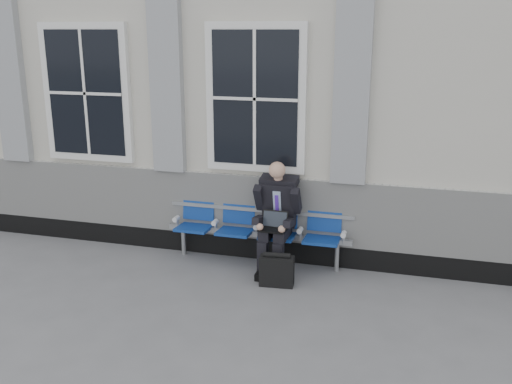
% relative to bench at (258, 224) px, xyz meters
% --- Properties ---
extents(ground, '(70.00, 70.00, 0.00)m').
position_rel_bench_xyz_m(ground, '(-0.42, -1.32, -0.55)').
color(ground, slate).
rests_on(ground, ground).
extents(station_building, '(14.40, 4.40, 4.49)m').
position_rel_bench_xyz_m(station_building, '(-0.44, 2.15, 1.67)').
color(station_building, beige).
rests_on(station_building, ground).
extents(bench, '(2.60, 0.47, 0.91)m').
position_rel_bench_xyz_m(bench, '(0.00, 0.00, 0.00)').
color(bench, '#9EA0A3').
rests_on(bench, ground).
extents(businessman, '(0.61, 0.82, 1.48)m').
position_rel_bench_xyz_m(businessman, '(0.30, -0.14, 0.24)').
color(businessman, black).
rests_on(businessman, ground).
extents(briefcase, '(0.45, 0.22, 0.44)m').
position_rel_bench_xyz_m(briefcase, '(0.43, -0.67, -0.35)').
color(briefcase, black).
rests_on(briefcase, ground).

